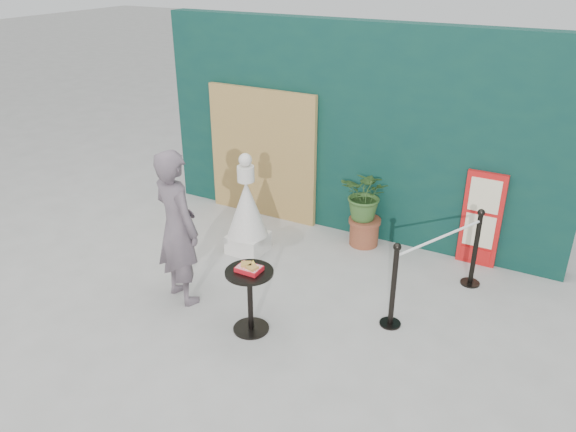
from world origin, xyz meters
name	(u,v)px	position (x,y,z in m)	size (l,w,h in m)	color
ground	(235,342)	(0.00, 0.00, 0.00)	(60.00, 60.00, 0.00)	#ADAAA5
back_wall	(354,132)	(0.00, 3.15, 1.50)	(6.00, 0.30, 3.00)	#0A2D2A
bamboo_fence	(262,154)	(-1.40, 2.94, 1.00)	(1.80, 0.08, 2.00)	tan
woman	(177,228)	(-1.03, 0.43, 0.94)	(0.68, 0.45, 1.88)	#65575F
menu_board	(481,220)	(1.90, 2.95, 0.65)	(0.50, 0.07, 1.30)	red
statue	(247,213)	(-0.95, 1.78, 0.59)	(0.56, 0.56, 1.43)	white
cafe_table	(250,291)	(0.04, 0.28, 0.50)	(0.52, 0.52, 0.75)	black
food_basket	(249,268)	(0.04, 0.28, 0.79)	(0.26, 0.19, 0.11)	red
planter	(366,202)	(0.38, 2.75, 0.66)	(0.67, 0.58, 1.14)	brown
stanchion_barrier	(437,267)	(1.66, 1.75, 0.49)	(0.84, 1.54, 1.03)	black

